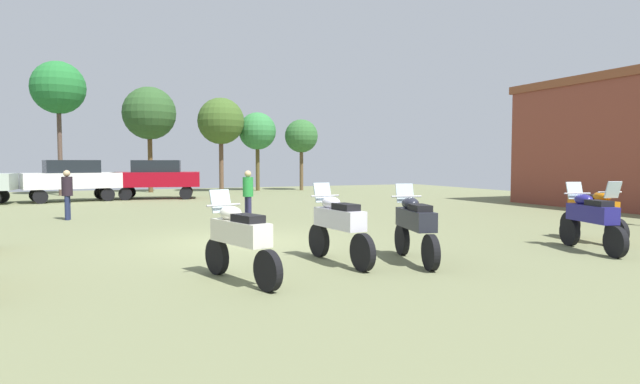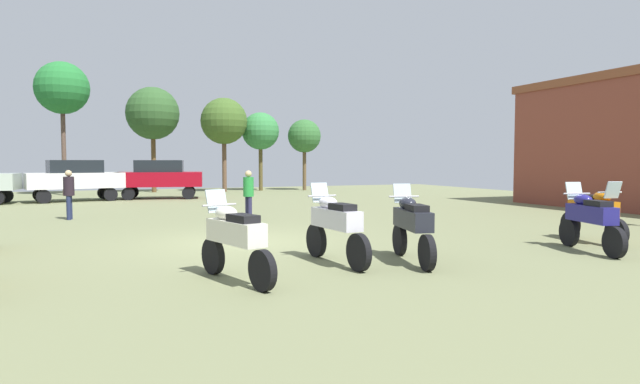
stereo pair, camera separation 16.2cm
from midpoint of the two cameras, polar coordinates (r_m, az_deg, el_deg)
ground_plane at (r=12.78m, az=-8.32°, el=-5.44°), size 44.00×52.00×0.02m
motorcycle_2 at (r=9.94m, az=2.13°, el=-3.53°), size 0.62×2.29×1.51m
motorcycle_3 at (r=8.52m, az=-8.69°, el=-4.89°), size 0.82×2.12×1.46m
motorcycle_7 at (r=10.23m, az=10.40°, el=-3.46°), size 0.77×2.21×1.48m
motorcycle_9 at (r=12.67m, az=27.58°, el=-2.52°), size 0.80×2.13×1.47m
motorcycle_10 at (r=14.21m, az=27.83°, el=-1.91°), size 0.74×2.22×1.48m
car_2 at (r=28.43m, az=-16.85°, el=1.65°), size 4.56×2.57×2.00m
car_3 at (r=28.09m, az=-24.89°, el=1.47°), size 4.57×2.61×2.00m
person_1 at (r=17.18m, az=-7.50°, el=0.04°), size 0.40×0.40×1.64m
person_2 at (r=19.26m, az=-25.38°, el=0.11°), size 0.40×0.40×1.65m
tree_1 at (r=34.75m, az=-17.57°, el=8.10°), size 3.27×3.27×6.58m
tree_2 at (r=35.45m, az=-1.58°, el=6.04°), size 2.22×2.22×4.76m
tree_4 at (r=33.50m, az=-26.07°, el=10.04°), size 2.94×2.94×7.55m
tree_7 at (r=34.25m, az=-10.25°, el=7.53°), size 2.95×2.95×5.98m
tree_8 at (r=35.20m, az=-6.35°, el=6.53°), size 2.46×2.46×5.18m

